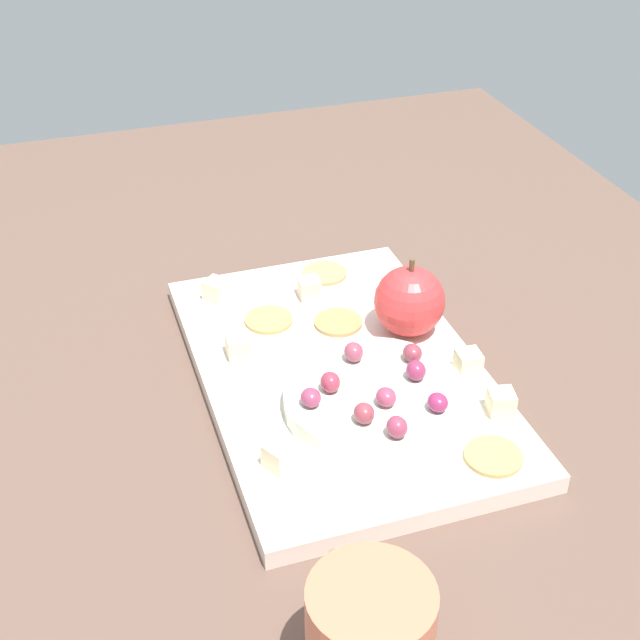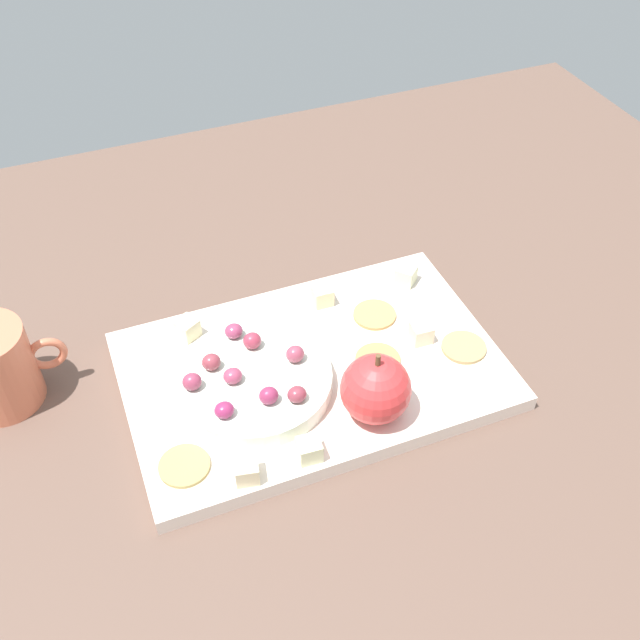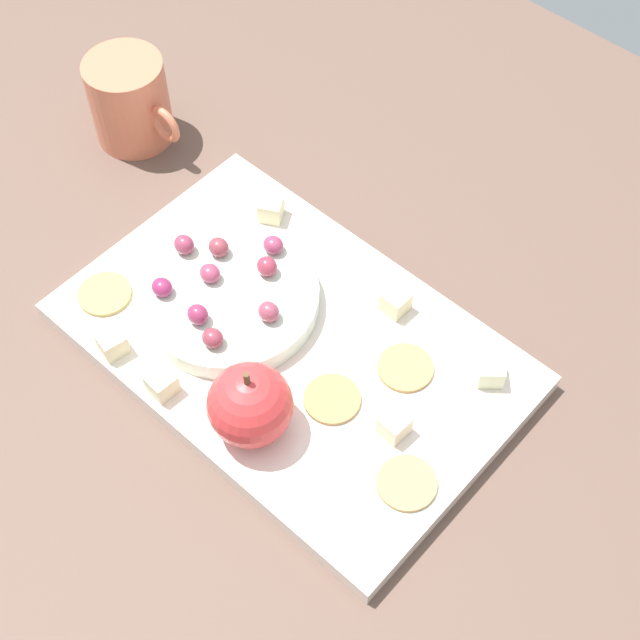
{
  "view_description": "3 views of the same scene",
  "coord_description": "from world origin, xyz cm",
  "px_view_note": "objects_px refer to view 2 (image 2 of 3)",
  "views": [
    {
      "loc": [
        -65.39,
        19.58,
        55.93
      ],
      "look_at": [
        -2.28,
        -1.25,
        10.86
      ],
      "focal_mm": 49.97,
      "sensor_mm": 36.0,
      "label": 1
    },
    {
      "loc": [
        -22.07,
        -52.42,
        63.25
      ],
      "look_at": [
        -1.41,
        -0.14,
        9.4
      ],
      "focal_mm": 41.69,
      "sensor_mm": 36.0,
      "label": 2
    },
    {
      "loc": [
        28.01,
        -33.84,
        73.31
      ],
      "look_at": [
        -1.79,
        -0.9,
        8.53
      ],
      "focal_mm": 52.19,
      "sensor_mm": 36.0,
      "label": 3
    }
  ],
  "objects_px": {
    "serving_dish": "(254,381)",
    "grape_2": "(233,376)",
    "cheese_cube_2": "(406,275)",
    "grape_4": "(211,362)",
    "cheese_cube_3": "(322,296)",
    "grape_8": "(269,396)",
    "cracker_3": "(184,466)",
    "grape_6": "(234,331)",
    "cheese_cube_4": "(187,328)",
    "cracker_2": "(378,360)",
    "apple_whole": "(373,390)",
    "cracker_0": "(375,315)",
    "grape_0": "(297,394)",
    "platter": "(312,370)",
    "cheese_cube_5": "(421,333)",
    "grape_7": "(224,410)",
    "cheese_cube_1": "(309,450)",
    "cheese_cube_0": "(247,471)",
    "cracker_1": "(464,347)",
    "grape_5": "(192,382)",
    "grape_1": "(251,339)",
    "grape_3": "(295,354)"
  },
  "relations": [
    {
      "from": "serving_dish",
      "to": "grape_2",
      "type": "relative_size",
      "value": 8.28
    },
    {
      "from": "cheese_cube_2",
      "to": "grape_4",
      "type": "relative_size",
      "value": 1.12
    },
    {
      "from": "cheese_cube_3",
      "to": "grape_8",
      "type": "relative_size",
      "value": 1.12
    },
    {
      "from": "cracker_3",
      "to": "grape_6",
      "type": "relative_size",
      "value": 2.5
    },
    {
      "from": "cheese_cube_4",
      "to": "cracker_2",
      "type": "height_order",
      "value": "cheese_cube_4"
    },
    {
      "from": "apple_whole",
      "to": "cheese_cube_2",
      "type": "xyz_separation_m",
      "value": [
        0.12,
        0.17,
        -0.02
      ]
    },
    {
      "from": "cracker_0",
      "to": "grape_0",
      "type": "height_order",
      "value": "grape_0"
    },
    {
      "from": "grape_0",
      "to": "grape_2",
      "type": "xyz_separation_m",
      "value": [
        -0.05,
        0.05,
        -0.0
      ]
    },
    {
      "from": "grape_6",
      "to": "platter",
      "type": "bearing_deg",
      "value": -36.39
    },
    {
      "from": "cheese_cube_3",
      "to": "cheese_cube_5",
      "type": "xyz_separation_m",
      "value": [
        0.08,
        -0.09,
        0.0
      ]
    },
    {
      "from": "serving_dish",
      "to": "grape_7",
      "type": "bearing_deg",
      "value": -135.98
    },
    {
      "from": "grape_8",
      "to": "cheese_cube_4",
      "type": "bearing_deg",
      "value": 108.97
    },
    {
      "from": "cracker_0",
      "to": "grape_2",
      "type": "bearing_deg",
      "value": -163.49
    },
    {
      "from": "serving_dish",
      "to": "grape_8",
      "type": "distance_m",
      "value": 0.04
    },
    {
      "from": "serving_dish",
      "to": "cheese_cube_1",
      "type": "relative_size",
      "value": 7.38
    },
    {
      "from": "apple_whole",
      "to": "cheese_cube_2",
      "type": "relative_size",
      "value": 3.21
    },
    {
      "from": "cheese_cube_0",
      "to": "cracker_2",
      "type": "xyz_separation_m",
      "value": [
        0.17,
        0.09,
        -0.01
      ]
    },
    {
      "from": "cheese_cube_5",
      "to": "cracker_0",
      "type": "distance_m",
      "value": 0.06
    },
    {
      "from": "apple_whole",
      "to": "cheese_cube_0",
      "type": "distance_m",
      "value": 0.14
    },
    {
      "from": "grape_6",
      "to": "grape_8",
      "type": "relative_size",
      "value": 1.0
    },
    {
      "from": "cheese_cube_3",
      "to": "grape_0",
      "type": "height_order",
      "value": "grape_0"
    },
    {
      "from": "grape_2",
      "to": "grape_4",
      "type": "xyz_separation_m",
      "value": [
        -0.01,
        0.03,
        0.0
      ]
    },
    {
      "from": "grape_0",
      "to": "grape_7",
      "type": "relative_size",
      "value": 1.0
    },
    {
      "from": "cheese_cube_1",
      "to": "grape_8",
      "type": "xyz_separation_m",
      "value": [
        -0.02,
        0.06,
        0.02
      ]
    },
    {
      "from": "cracker_2",
      "to": "cheese_cube_2",
      "type": "bearing_deg",
      "value": 51.21
    },
    {
      "from": "cheese_cube_0",
      "to": "cracker_2",
      "type": "relative_size",
      "value": 0.45
    },
    {
      "from": "cheese_cube_1",
      "to": "grape_2",
      "type": "xyz_separation_m",
      "value": [
        -0.04,
        0.1,
        0.02
      ]
    },
    {
      "from": "cheese_cube_1",
      "to": "grape_0",
      "type": "xyz_separation_m",
      "value": [
        0.01,
        0.05,
        0.02
      ]
    },
    {
      "from": "cracker_3",
      "to": "grape_8",
      "type": "distance_m",
      "value": 0.1
    },
    {
      "from": "cracker_1",
      "to": "cracker_3",
      "type": "relative_size",
      "value": 1.0
    },
    {
      "from": "cracker_2",
      "to": "cracker_3",
      "type": "height_order",
      "value": "same"
    },
    {
      "from": "grape_8",
      "to": "cracker_3",
      "type": "bearing_deg",
      "value": -162.48
    },
    {
      "from": "cheese_cube_2",
      "to": "cheese_cube_4",
      "type": "relative_size",
      "value": 1.0
    },
    {
      "from": "cheese_cube_5",
      "to": "grape_7",
      "type": "relative_size",
      "value": 1.12
    },
    {
      "from": "grape_5",
      "to": "cheese_cube_0",
      "type": "bearing_deg",
      "value": -78.82
    },
    {
      "from": "cheese_cube_3",
      "to": "cheese_cube_1",
      "type": "bearing_deg",
      "value": -114.97
    },
    {
      "from": "cheese_cube_3",
      "to": "cheese_cube_0",
      "type": "bearing_deg",
      "value": -127.75
    },
    {
      "from": "cheese_cube_1",
      "to": "grape_5",
      "type": "height_order",
      "value": "grape_5"
    },
    {
      "from": "grape_1",
      "to": "grape_3",
      "type": "relative_size",
      "value": 1.0
    },
    {
      "from": "apple_whole",
      "to": "grape_2",
      "type": "distance_m",
      "value": 0.14
    },
    {
      "from": "cheese_cube_5",
      "to": "cracker_2",
      "type": "relative_size",
      "value": 0.45
    },
    {
      "from": "platter",
      "to": "cheese_cube_5",
      "type": "height_order",
      "value": "cheese_cube_5"
    },
    {
      "from": "cheese_cube_3",
      "to": "cheese_cube_4",
      "type": "height_order",
      "value": "same"
    },
    {
      "from": "cheese_cube_0",
      "to": "cracker_3",
      "type": "xyz_separation_m",
      "value": [
        -0.05,
        0.03,
        -0.01
      ]
    },
    {
      "from": "cheese_cube_0",
      "to": "cracker_2",
      "type": "bearing_deg",
      "value": 27.32
    },
    {
      "from": "grape_7",
      "to": "grape_2",
      "type": "bearing_deg",
      "value": 62.57
    },
    {
      "from": "cheese_cube_1",
      "to": "cheese_cube_2",
      "type": "distance_m",
      "value": 0.27
    },
    {
      "from": "cheese_cube_4",
      "to": "grape_4",
      "type": "relative_size",
      "value": 1.12
    },
    {
      "from": "grape_6",
      "to": "cheese_cube_0",
      "type": "bearing_deg",
      "value": -103.19
    },
    {
      "from": "grape_4",
      "to": "grape_8",
      "type": "relative_size",
      "value": 1.0
    }
  ]
}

